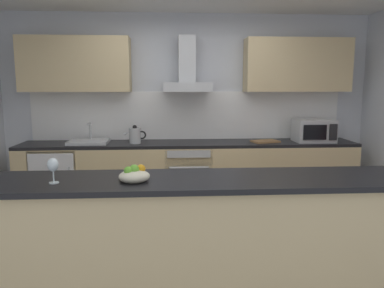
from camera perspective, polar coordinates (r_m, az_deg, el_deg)
ground at (r=3.73m, az=0.90°, el=-17.25°), size 5.99×4.61×0.02m
wall_back at (r=5.22m, az=-0.69°, el=5.24°), size 5.99×0.12×2.60m
backsplash_tile at (r=5.15m, az=-0.64°, el=4.41°), size 4.24×0.02×0.66m
counter_back at (r=4.97m, az=-0.44°, el=-4.87°), size 4.39×0.60×0.90m
counter_island at (r=2.87m, az=-0.08°, el=-14.61°), size 3.55×0.64×0.97m
upper_cabinets at (r=4.99m, az=-0.56°, el=12.08°), size 4.33×0.32×0.70m
oven at (r=4.94m, az=-0.67°, el=-4.83°), size 0.60×0.62×0.80m
refrigerator at (r=5.15m, az=-19.80°, el=-5.21°), size 0.58×0.60×0.85m
microwave at (r=5.18m, az=18.24°, el=1.98°), size 0.50×0.38×0.30m
sink at (r=4.97m, az=-15.57°, el=0.41°), size 0.50×0.40×0.26m
kettle at (r=4.82m, az=-8.76°, el=1.31°), size 0.29×0.15×0.24m
range_hood at (r=4.93m, az=-0.77°, el=10.69°), size 0.62×0.45×0.72m
wine_glass at (r=2.73m, az=-20.60°, el=-3.15°), size 0.08×0.08×0.18m
fruit_bowl at (r=2.65m, az=-8.85°, el=-4.77°), size 0.22×0.22×0.13m
chopping_board at (r=4.99m, az=11.20°, el=0.41°), size 0.39×0.31×0.02m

